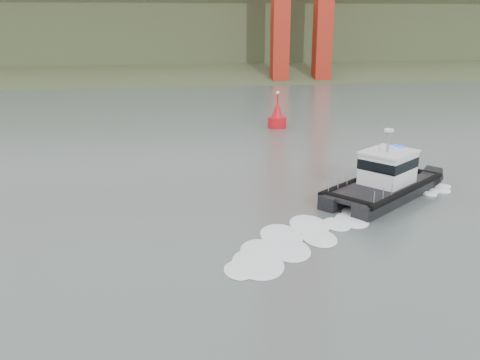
{
  "coord_description": "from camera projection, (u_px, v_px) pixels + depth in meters",
  "views": [
    {
      "loc": [
        -4.66,
        -22.73,
        11.9
      ],
      "look_at": [
        0.12,
        7.72,
        2.4
      ],
      "focal_mm": 40.0,
      "sensor_mm": 36.0,
      "label": 1
    }
  ],
  "objects": [
    {
      "name": "nav_buoy",
      "position": [
        277.0,
        118.0,
        58.94
      ],
      "size": [
        2.06,
        2.06,
        4.29
      ],
      "color": "red",
      "rests_on": "ground"
    },
    {
      "name": "ground",
      "position": [
        262.0,
        274.0,
        25.66
      ],
      "size": [
        400.0,
        400.0,
        0.0
      ],
      "primitive_type": "plane",
      "color": "#4B5955",
      "rests_on": "ground"
    },
    {
      "name": "patrol_boat",
      "position": [
        385.0,
        180.0,
        36.32
      ],
      "size": [
        10.21,
        9.05,
        4.89
      ],
      "rotation": [
        0.0,
        0.0,
        -0.91
      ],
      "color": "black",
      "rests_on": "ground"
    },
    {
      "name": "headlands",
      "position": [
        171.0,
        35.0,
        142.06
      ],
      "size": [
        500.0,
        105.36,
        27.12
      ],
      "color": "#394728",
      "rests_on": "ground"
    }
  ]
}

